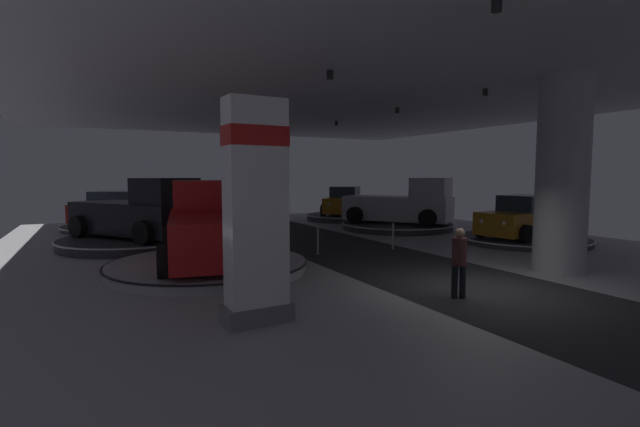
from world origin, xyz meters
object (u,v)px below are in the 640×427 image
Objects in this scene: pickup_truck_mid_left at (208,228)px; visitor_walking_near at (459,258)px; display_car_deep_left at (116,210)px; display_platform_mid_right at (523,239)px; display_platform_mid_left at (209,266)px; column_right at (562,176)px; display_platform_far_left at (136,241)px; display_platform_deep_right at (345,217)px; pickup_truck_far_right at (403,205)px; display_car_mid_right at (524,218)px; display_platform_far_right at (397,226)px; pickup_truck_far_left at (141,213)px; display_car_deep_right at (345,202)px; brand_sign_pylon at (256,209)px; display_platform_deep_left at (117,227)px.

pickup_truck_mid_left is 3.50× the size of visitor_walking_near.
display_car_deep_left reaches higher than display_platform_mid_right.
display_car_deep_left is (-1.91, 12.29, 0.84)m from display_platform_mid_left.
pickup_truck_mid_left is (-8.80, 4.96, -1.52)m from column_right.
display_platform_far_left is at bearing 156.65° from display_platform_mid_right.
pickup_truck_far_right is at bearing -87.54° from display_platform_deep_right.
display_car_mid_right is at bearing -40.36° from display_car_deep_left.
pickup_truck_mid_left reaches higher than display_platform_far_right.
display_platform_mid_left is at bearing 152.36° from column_right.
pickup_truck_far_left is 13.43m from display_car_deep_right.
pickup_truck_far_right reaches higher than visitor_walking_near.
display_platform_far_right is at bearing -26.61° from display_car_deep_left.
brand_sign_pylon is at bearing -92.76° from display_platform_mid_left.
display_platform_mid_left is 1.31× the size of display_car_deep_right.
display_car_mid_right reaches higher than display_platform_far_right.
display_platform_deep_right is at bearing 90.57° from display_platform_far_right.
display_car_mid_right is at bearing 19.76° from brand_sign_pylon.
display_platform_far_right is (12.89, -6.46, -0.82)m from display_car_deep_left.
display_platform_deep_left is at bearing 122.40° from column_right.
pickup_truck_far_left is (0.18, -0.27, 1.10)m from display_platform_far_left.
display_car_deep_left is at bearing 175.00° from display_car_deep_right.
display_car_mid_right is at bearing -40.38° from display_platform_deep_left.
pickup_truck_far_left is (0.59, -6.63, 1.16)m from display_platform_deep_left.
visitor_walking_near is (6.26, -17.69, -0.09)m from display_car_deep_left.
pickup_truck_mid_left is 12.29m from pickup_truck_far_right.
display_platform_deep_right is at bearing 68.32° from visitor_walking_near.
brand_sign_pylon is at bearing -83.52° from display_platform_far_left.
pickup_truck_far_right reaches higher than pickup_truck_mid_left.
display_platform_deep_left is 1.10× the size of display_platform_deep_right.
display_platform_deep_left is 0.94× the size of pickup_truck_far_left.
brand_sign_pylon is 15.69m from display_platform_far_right.
display_car_deep_right is at bearing 92.24° from pickup_truck_far_right.
brand_sign_pylon is at bearing -160.21° from display_platform_mid_right.
display_car_mid_right is (13.09, 4.70, -1.15)m from brand_sign_pylon.
display_car_deep_right is (10.89, 10.85, -0.12)m from pickup_truck_mid_left.
display_car_deep_left is at bearing 93.90° from display_platform_far_left.
display_car_deep_right is at bearing 99.33° from display_platform_mid_right.
pickup_truck_mid_left is 5.50m from pickup_truck_far_left.
display_platform_mid_left is 12.83m from display_platform_mid_right.
display_platform_far_left is 1.03× the size of pickup_truck_far_right.
pickup_truck_far_right reaches higher than display_car_deep_left.
display_car_deep_right is 2.73× the size of visitor_walking_near.
pickup_truck_far_left is 12.41m from visitor_walking_near.
display_platform_far_right is at bearing 28.00° from display_platform_mid_left.
column_right is 0.99× the size of pickup_truck_mid_left.
pickup_truck_mid_left is at bearing -80.70° from display_car_deep_left.
display_car_deep_left reaches higher than display_platform_mid_left.
display_platform_deep_left is 0.94× the size of pickup_truck_far_right.
display_car_deep_left is at bearing 122.45° from column_right.
visitor_walking_near is at bearing -111.68° from display_platform_deep_right.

